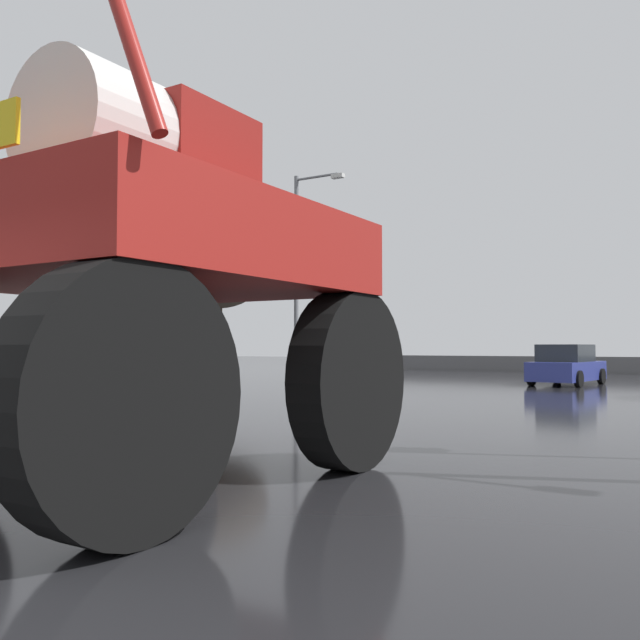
{
  "coord_description": "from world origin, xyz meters",
  "views": [
    {
      "loc": [
        5.26,
        -0.96,
        1.43
      ],
      "look_at": [
        0.23,
        7.41,
        1.83
      ],
      "focal_mm": 36.99,
      "sensor_mm": 36.0,
      "label": 1
    }
  ],
  "objects_px": {
    "oversize_sprayer": "(148,272)",
    "streetlight_far_left": "(300,266)",
    "sedan_ahead": "(567,366)",
    "bare_tree_left": "(218,266)",
    "traffic_signal_near_left": "(121,304)"
  },
  "relations": [
    {
      "from": "traffic_signal_near_left",
      "to": "sedan_ahead",
      "type": "bearing_deg",
      "value": 70.23
    },
    {
      "from": "oversize_sprayer",
      "to": "traffic_signal_near_left",
      "type": "distance_m",
      "value": 7.09
    },
    {
      "from": "oversize_sprayer",
      "to": "sedan_ahead",
      "type": "bearing_deg",
      "value": -1.01
    },
    {
      "from": "oversize_sprayer",
      "to": "streetlight_far_left",
      "type": "xyz_separation_m",
      "value": [
        -8.93,
        16.94,
        2.41
      ]
    },
    {
      "from": "bare_tree_left",
      "to": "traffic_signal_near_left",
      "type": "bearing_deg",
      "value": -59.5
    },
    {
      "from": "sedan_ahead",
      "to": "traffic_signal_near_left",
      "type": "bearing_deg",
      "value": 168.13
    },
    {
      "from": "traffic_signal_near_left",
      "to": "bare_tree_left",
      "type": "distance_m",
      "value": 12.68
    },
    {
      "from": "bare_tree_left",
      "to": "streetlight_far_left",
      "type": "bearing_deg",
      "value": 30.26
    },
    {
      "from": "oversize_sprayer",
      "to": "bare_tree_left",
      "type": "bearing_deg",
      "value": 37.75
    },
    {
      "from": "oversize_sprayer",
      "to": "traffic_signal_near_left",
      "type": "height_order",
      "value": "oversize_sprayer"
    },
    {
      "from": "sedan_ahead",
      "to": "bare_tree_left",
      "type": "height_order",
      "value": "bare_tree_left"
    },
    {
      "from": "traffic_signal_near_left",
      "to": "bare_tree_left",
      "type": "height_order",
      "value": "bare_tree_left"
    },
    {
      "from": "traffic_signal_near_left",
      "to": "streetlight_far_left",
      "type": "bearing_deg",
      "value": 105.75
    },
    {
      "from": "traffic_signal_near_left",
      "to": "bare_tree_left",
      "type": "relative_size",
      "value": 0.5
    },
    {
      "from": "sedan_ahead",
      "to": "streetlight_far_left",
      "type": "relative_size",
      "value": 0.52
    }
  ]
}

